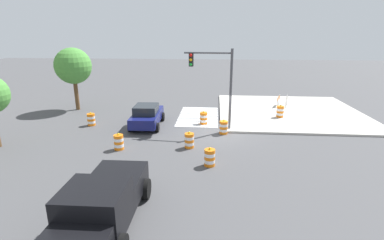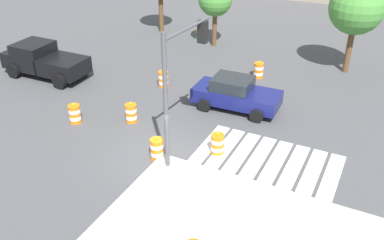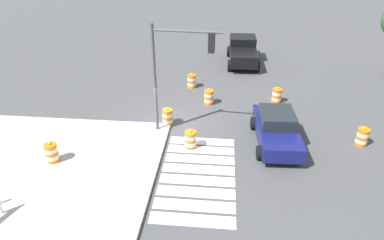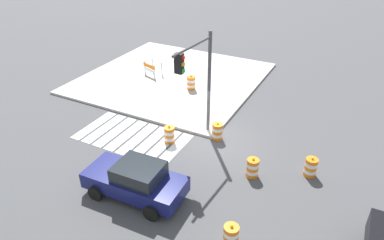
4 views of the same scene
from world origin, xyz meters
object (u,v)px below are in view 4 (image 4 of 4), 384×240
Objects in this scene: traffic_barrel_on_sidewalk at (191,83)px; traffic_barrel_lane_center at (252,168)px; traffic_barrel_far_curb at (169,135)px; construction_barricade at (151,68)px; sports_car at (136,180)px; traffic_light_pole at (198,73)px; traffic_barrel_near_corner at (217,131)px; traffic_barrel_crosswalk_end at (311,167)px; traffic_barrel_median_near at (231,236)px.

traffic_barrel_lane_center is at bearing 134.79° from traffic_barrel_on_sidewalk.
traffic_barrel_far_curb is 6.33m from traffic_barrel_on_sidewalk.
sports_car is at bearing 120.35° from construction_barricade.
construction_barricade is at bearing -41.53° from traffic_light_pole.
traffic_barrel_lane_center is 1.00× the size of traffic_barrel_on_sidewalk.
traffic_light_pole is at bearing 120.69° from traffic_barrel_on_sidewalk.
traffic_barrel_near_corner and traffic_barrel_lane_center have the same top height.
traffic_barrel_far_curb is 4.81m from traffic_barrel_lane_center.
traffic_barrel_far_curb is at bearing 5.03° from traffic_barrel_crosswalk_end.
traffic_barrel_on_sidewalk is (8.99, -5.42, 0.15)m from traffic_barrel_crosswalk_end.
traffic_light_pole reaches higher than traffic_barrel_far_curb.
traffic_barrel_crosswalk_end is 6.79m from traffic_light_pole.
traffic_barrel_far_curb is 0.19× the size of traffic_light_pole.
traffic_barrel_far_curb is at bearing 107.21° from traffic_barrel_on_sidewalk.
construction_barricade is at bearing -11.75° from traffic_barrel_on_sidewalk.
sports_car is 4.24m from traffic_barrel_far_curb.
construction_barricade is (10.35, -7.46, 0.27)m from traffic_barrel_lane_center.
traffic_barrel_crosswalk_end is 1.00× the size of traffic_barrel_lane_center.
traffic_barrel_far_curb is at bearing 30.16° from traffic_light_pole.
traffic_barrel_median_near is 15.95m from construction_barricade.
sports_car is 4.28× the size of traffic_barrel_on_sidewalk.
traffic_barrel_median_near is at bearing 172.23° from sports_car.
traffic_barrel_near_corner is 3.62m from traffic_light_pole.
traffic_barrel_median_near is at bearing 126.71° from traffic_light_pole.
traffic_barrel_far_curb is 8.82m from construction_barricade.
traffic_barrel_on_sidewalk reaches higher than construction_barricade.
traffic_barrel_crosswalk_end is 1.00× the size of traffic_barrel_on_sidewalk.
sports_car is 4.28× the size of traffic_barrel_crosswalk_end.
traffic_barrel_crosswalk_end is 1.00× the size of traffic_barrel_median_near.
traffic_barrel_on_sidewalk reaches higher than traffic_barrel_lane_center.
traffic_barrel_near_corner is 5.09m from traffic_barrel_crosswalk_end.
traffic_barrel_lane_center is at bearing 144.22° from construction_barricade.
traffic_barrel_near_corner is (-1.26, -5.59, -0.36)m from sports_car.
traffic_light_pole reaches higher than traffic_barrel_crosswalk_end.
traffic_barrel_far_curb is 1.00× the size of traffic_barrel_lane_center.
sports_car is 5.75m from traffic_barrel_near_corner.
traffic_barrel_on_sidewalk is at bearing -75.13° from sports_car.
traffic_barrel_on_sidewalk is at bearing -56.14° from traffic_barrel_median_near.
traffic_light_pole is (-0.44, -4.88, 3.10)m from sports_car.
sports_car is at bearing 77.28° from traffic_barrel_near_corner.
traffic_barrel_on_sidewalk is at bearing 168.25° from construction_barricade.
traffic_barrel_near_corner is 1.00× the size of traffic_barrel_on_sidewalk.
sports_car is 4.28× the size of traffic_barrel_near_corner.
traffic_barrel_median_near is (-3.28, 6.22, 0.00)m from traffic_barrel_near_corner.
sports_car is at bearing 101.36° from traffic_barrel_far_curb.
traffic_light_pole is at bearing -149.84° from traffic_barrel_far_curb.
traffic_barrel_on_sidewalk reaches higher than traffic_barrel_far_curb.
sports_car is 5.80m from traffic_light_pole.
traffic_barrel_median_near is 7.18m from traffic_barrel_far_curb.
traffic_barrel_on_sidewalk is (7.25, -10.80, 0.15)m from traffic_barrel_median_near.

